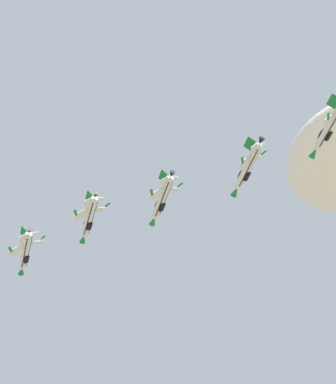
{
  "coord_description": "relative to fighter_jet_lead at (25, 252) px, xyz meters",
  "views": [
    {
      "loc": [
        5.03,
        -3.11,
        1.4
      ],
      "look_at": [
        -9.35,
        52.37,
        87.2
      ],
      "focal_mm": 40.72,
      "sensor_mm": 36.0,
      "label": 1
    }
  ],
  "objects": [
    {
      "name": "fighter_jet_left_wing",
      "position": [
        18.76,
        -4.96,
        1.66
      ],
      "size": [
        10.55,
        14.16,
        6.83
      ],
      "rotation": [
        0.0,
        -0.73,
        0.57
      ],
      "color": "silver"
    },
    {
      "name": "fighter_jet_left_outer",
      "position": [
        58.53,
        -9.65,
        1.38
      ],
      "size": [
        10.3,
        14.16,
        7.47
      ],
      "rotation": [
        0.0,
        -0.82,
        0.57
      ],
      "color": "silver"
    },
    {
      "name": "fighter_jet_right_wing",
      "position": [
        37.75,
        -6.68,
        0.69
      ],
      "size": [
        10.52,
        14.16,
        6.92
      ],
      "rotation": [
        0.0,
        -0.74,
        0.57
      ],
      "color": "silver"
    },
    {
      "name": "fighter_jet_right_outer",
      "position": [
        77.61,
        -14.13,
        3.52
      ],
      "size": [
        10.38,
        14.16,
        7.28
      ],
      "rotation": [
        0.0,
        -0.79,
        0.57
      ],
      "color": "silver"
    },
    {
      "name": "fighter_jet_lead",
      "position": [
        0.0,
        0.0,
        0.0
      ],
      "size": [
        10.26,
        14.16,
        7.55
      ],
      "rotation": [
        0.0,
        -0.83,
        0.57
      ],
      "color": "silver"
    }
  ]
}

